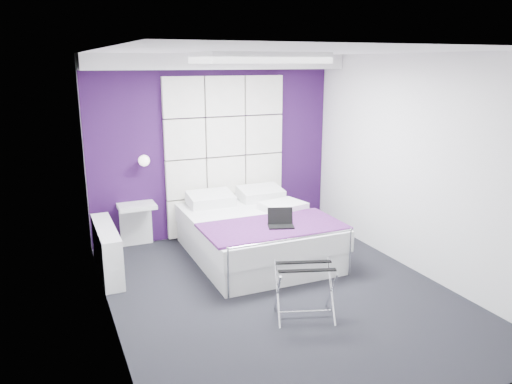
{
  "coord_description": "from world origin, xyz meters",
  "views": [
    {
      "loc": [
        -2.28,
        -4.58,
        2.5
      ],
      "look_at": [
        -0.14,
        0.35,
        1.09
      ],
      "focal_mm": 35.0,
      "sensor_mm": 36.0,
      "label": 1
    }
  ],
  "objects_px": {
    "nightstand": "(137,206)",
    "laptop": "(279,222)",
    "wall_lamp": "(143,160)",
    "luggage_rack": "(305,291)",
    "bed": "(256,234)",
    "radiator": "(107,250)"
  },
  "relations": [
    {
      "from": "laptop",
      "to": "bed",
      "type": "bearing_deg",
      "value": 115.11
    },
    {
      "from": "nightstand",
      "to": "luggage_rack",
      "type": "height_order",
      "value": "nightstand"
    },
    {
      "from": "luggage_rack",
      "to": "wall_lamp",
      "type": "bearing_deg",
      "value": 129.8
    },
    {
      "from": "wall_lamp",
      "to": "nightstand",
      "type": "xyz_separation_m",
      "value": [
        -0.14,
        -0.04,
        -0.62
      ]
    },
    {
      "from": "wall_lamp",
      "to": "luggage_rack",
      "type": "distance_m",
      "value": 3.0
    },
    {
      "from": "radiator",
      "to": "laptop",
      "type": "xyz_separation_m",
      "value": [
        1.94,
        -0.75,
        0.33
      ]
    },
    {
      "from": "wall_lamp",
      "to": "nightstand",
      "type": "height_order",
      "value": "wall_lamp"
    },
    {
      "from": "bed",
      "to": "radiator",
      "type": "bearing_deg",
      "value": 174.28
    },
    {
      "from": "nightstand",
      "to": "laptop",
      "type": "height_order",
      "value": "laptop"
    },
    {
      "from": "luggage_rack",
      "to": "laptop",
      "type": "height_order",
      "value": "laptop"
    },
    {
      "from": "wall_lamp",
      "to": "laptop",
      "type": "distance_m",
      "value": 2.08
    },
    {
      "from": "luggage_rack",
      "to": "nightstand",
      "type": "bearing_deg",
      "value": 132.65
    },
    {
      "from": "nightstand",
      "to": "luggage_rack",
      "type": "xyz_separation_m",
      "value": [
        1.17,
        -2.61,
        -0.33
      ]
    },
    {
      "from": "nightstand",
      "to": "bed",
      "type": "bearing_deg",
      "value": -33.49
    },
    {
      "from": "nightstand",
      "to": "radiator",
      "type": "bearing_deg",
      "value": -124.93
    },
    {
      "from": "radiator",
      "to": "bed",
      "type": "height_order",
      "value": "bed"
    },
    {
      "from": "nightstand",
      "to": "laptop",
      "type": "bearing_deg",
      "value": -45.63
    },
    {
      "from": "radiator",
      "to": "nightstand",
      "type": "distance_m",
      "value": 0.93
    },
    {
      "from": "wall_lamp",
      "to": "bed",
      "type": "bearing_deg",
      "value": -37.51
    },
    {
      "from": "nightstand",
      "to": "laptop",
      "type": "relative_size",
      "value": 1.63
    },
    {
      "from": "nightstand",
      "to": "laptop",
      "type": "distance_m",
      "value": 2.06
    },
    {
      "from": "wall_lamp",
      "to": "nightstand",
      "type": "distance_m",
      "value": 0.63
    }
  ]
}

